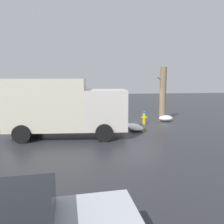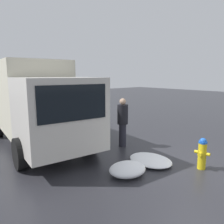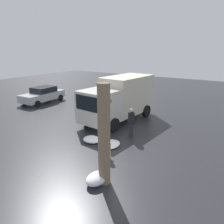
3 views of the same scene
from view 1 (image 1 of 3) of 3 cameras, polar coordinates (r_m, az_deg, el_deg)
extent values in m
plane|color=#28282D|center=(15.45, 8.39, -3.07)|extent=(60.00, 60.00, 0.00)
cylinder|color=yellow|center=(15.38, 8.42, -1.71)|extent=(0.22, 0.22, 0.74)
cylinder|color=blue|center=(15.32, 8.45, -0.24)|extent=(0.23, 0.23, 0.06)
sphere|color=blue|center=(15.31, 8.46, -0.14)|extent=(0.19, 0.19, 0.19)
cylinder|color=yellow|center=(15.22, 8.68, -1.49)|extent=(0.12, 0.11, 0.11)
cylinder|color=yellow|center=(15.43, 8.97, -1.35)|extent=(0.11, 0.10, 0.09)
cylinder|color=yellow|center=(15.30, 7.88, -1.42)|extent=(0.11, 0.10, 0.09)
cylinder|color=#7F6B51|center=(16.63, 13.13, 4.54)|extent=(0.47, 0.47, 3.97)
cylinder|color=#7F6B51|center=(16.51, 12.58, 8.40)|extent=(0.54, 0.13, 0.43)
cube|color=beige|center=(11.86, -1.67, 0.78)|extent=(2.37, 2.41, 2.09)
cube|color=black|center=(11.90, 3.62, 2.81)|extent=(0.20, 1.86, 0.92)
cube|color=beige|center=(12.14, -16.63, 2.00)|extent=(4.27, 2.58, 2.68)
cylinder|color=black|center=(13.14, -2.28, -3.07)|extent=(0.92, 0.36, 0.90)
cylinder|color=black|center=(10.97, -2.02, -5.44)|extent=(0.92, 0.36, 0.90)
cylinder|color=black|center=(13.67, -19.52, -3.11)|extent=(0.92, 0.36, 0.90)
cylinder|color=black|center=(11.60, -22.52, -5.33)|extent=(0.92, 0.36, 0.90)
cylinder|color=#23232D|center=(14.45, -2.19, -2.09)|extent=(0.26, 0.26, 0.85)
cylinder|color=black|center=(14.33, -2.21, 0.95)|extent=(0.39, 0.39, 0.70)
sphere|color=tan|center=(14.27, -2.22, 2.81)|extent=(0.23, 0.23, 0.23)
ellipsoid|color=white|center=(14.40, 4.71, -3.52)|extent=(1.36, 1.08, 0.17)
ellipsoid|color=white|center=(16.73, 13.90, -1.59)|extent=(1.03, 0.73, 0.42)
ellipsoid|color=white|center=(13.39, 6.36, -4.18)|extent=(0.87, 1.03, 0.31)
camera|label=2|loc=(11.44, 31.08, 4.84)|focal=35.00mm
camera|label=3|loc=(23.37, 23.71, 12.98)|focal=35.00mm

